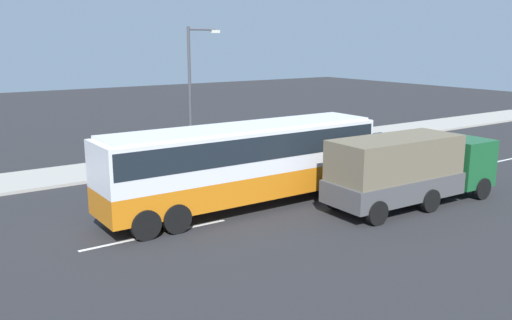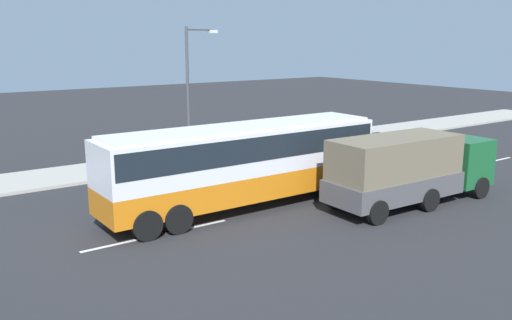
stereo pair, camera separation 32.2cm
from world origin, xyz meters
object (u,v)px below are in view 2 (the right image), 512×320
object	(u,v)px
coach_bus	(244,157)
car_white_minivan	(376,147)
street_lamp	(191,86)
pedestrian_near_curb	(138,145)
cargo_truck	(410,167)

from	to	relation	value
coach_bus	car_white_minivan	size ratio (longest dim) A/B	2.75
car_white_minivan	street_lamp	xyz separation A→B (m)	(-9.22, 5.19, 3.62)
car_white_minivan	coach_bus	bearing A→B (deg)	-163.29
coach_bus	pedestrian_near_curb	xyz separation A→B (m)	(-0.39, 10.04, -0.99)
cargo_truck	pedestrian_near_curb	world-z (taller)	cargo_truck
coach_bus	cargo_truck	distance (m)	7.02
cargo_truck	pedestrian_near_curb	xyz separation A→B (m)	(-6.37, 13.68, -0.46)
coach_bus	cargo_truck	size ratio (longest dim) A/B	1.49
pedestrian_near_curb	street_lamp	bearing A→B (deg)	124.24
cargo_truck	car_white_minivan	world-z (taller)	cargo_truck
coach_bus	street_lamp	size ratio (longest dim) A/B	1.65
coach_bus	pedestrian_near_curb	size ratio (longest dim) A/B	7.00
cargo_truck	pedestrian_near_curb	distance (m)	15.09
coach_bus	pedestrian_near_curb	bearing A→B (deg)	92.23
coach_bus	pedestrian_near_curb	world-z (taller)	coach_bus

